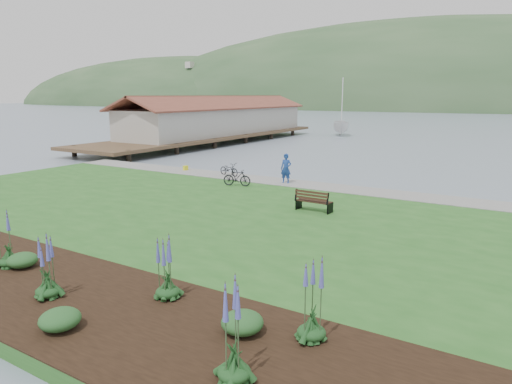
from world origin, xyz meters
TOP-DOWN VIEW (x-y plane):
  - ground at (0.00, 0.00)m, footprint 600.00×600.00m
  - lawn at (0.00, -2.00)m, footprint 34.00×20.00m
  - shoreline_path at (0.00, 6.90)m, footprint 34.00×2.20m
  - garden_bed at (3.00, -9.80)m, footprint 24.00×4.40m
  - pier_pavilion at (-20.00, 27.52)m, footprint 8.00×36.00m
  - park_bench at (4.15, 1.48)m, footprint 1.62×0.70m
  - person at (0.03, 6.69)m, footprint 0.80×0.60m
  - bicycle_a at (-4.26, 7.05)m, footprint 0.93×1.72m
  - bicycle_b at (-1.97, 4.55)m, footprint 0.89×1.67m
  - sailboat at (-10.83, 43.55)m, footprint 12.44×12.53m
  - pannier at (-7.99, 7.20)m, footprint 0.25×0.35m
  - echium_0 at (2.14, -10.16)m, footprint 0.62×0.62m
  - echium_1 at (4.75, -8.61)m, footprint 0.62×0.62m
  - echium_2 at (8.11, -10.56)m, footprint 0.62×0.62m
  - echium_3 at (8.69, -8.54)m, footprint 0.62×0.62m
  - echium_4 at (-0.75, -9.46)m, footprint 0.62×0.62m
  - shrub_0 at (-0.38, -9.29)m, footprint 0.87×0.87m
  - shrub_1 at (3.82, -11.02)m, footprint 0.89×0.89m
  - shrub_2 at (7.30, -9.07)m, footprint 0.92×0.92m

SIDE VIEW (x-z plane):
  - ground at x=0.00m, z-range 0.00..0.00m
  - sailboat at x=-10.83m, z-range -12.42..12.42m
  - lawn at x=0.00m, z-range 0.00..0.40m
  - shoreline_path at x=0.00m, z-range 0.40..0.43m
  - garden_bed at x=3.00m, z-range 0.40..0.44m
  - pannier at x=-7.99m, z-range 0.40..0.74m
  - shrub_0 at x=-0.38m, z-range 0.44..0.87m
  - shrub_1 at x=3.82m, z-range 0.44..0.89m
  - shrub_2 at x=7.30m, z-range 0.44..0.90m
  - bicycle_a at x=-4.26m, z-range 0.40..1.25m
  - bicycle_b at x=-1.97m, z-range 0.40..1.37m
  - park_bench at x=4.15m, z-range 0.40..1.39m
  - echium_1 at x=4.75m, z-range 0.25..2.02m
  - echium_0 at x=2.14m, z-range 0.25..2.02m
  - echium_4 at x=-0.75m, z-range 0.19..2.20m
  - echium_2 at x=8.11m, z-range 0.19..2.21m
  - echium_3 at x=8.69m, z-range 0.17..2.43m
  - person at x=0.03m, z-range 0.40..2.45m
  - pier_pavilion at x=-20.00m, z-range -0.06..5.34m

